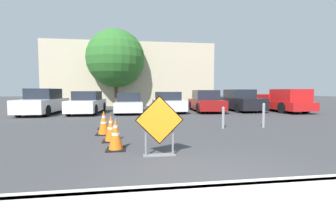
% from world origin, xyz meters
% --- Properties ---
extents(ground_plane, '(96.00, 96.00, 0.00)m').
position_xyz_m(ground_plane, '(0.00, 10.00, 0.00)').
color(ground_plane, '#3D3D3F').
extents(curb_lip, '(24.83, 0.20, 0.14)m').
position_xyz_m(curb_lip, '(0.00, 0.00, 0.07)').
color(curb_lip, beige).
rests_on(curb_lip, ground_plane).
extents(road_closed_sign, '(1.12, 0.20, 1.41)m').
position_xyz_m(road_closed_sign, '(-0.81, 1.99, 0.74)').
color(road_closed_sign, black).
rests_on(road_closed_sign, ground_plane).
extents(traffic_cone_nearest, '(0.48, 0.48, 0.82)m').
position_xyz_m(traffic_cone_nearest, '(-1.86, 2.69, 0.40)').
color(traffic_cone_nearest, black).
rests_on(traffic_cone_nearest, ground_plane).
extents(traffic_cone_second, '(0.49, 0.49, 0.79)m').
position_xyz_m(traffic_cone_second, '(-2.09, 3.70, 0.39)').
color(traffic_cone_second, black).
rests_on(traffic_cone_second, ground_plane).
extents(traffic_cone_third, '(0.53, 0.53, 0.83)m').
position_xyz_m(traffic_cone_third, '(-2.45, 4.81, 0.40)').
color(traffic_cone_third, black).
rests_on(traffic_cone_third, ground_plane).
extents(traffic_cone_fourth, '(0.44, 0.44, 0.73)m').
position_xyz_m(traffic_cone_fourth, '(-2.62, 5.98, 0.35)').
color(traffic_cone_fourth, black).
rests_on(traffic_cone_fourth, ground_plane).
extents(parked_car_nearest, '(1.93, 4.68, 1.64)m').
position_xyz_m(parked_car_nearest, '(-7.25, 12.27, 0.75)').
color(parked_car_nearest, silver).
rests_on(parked_car_nearest, ground_plane).
extents(parked_car_second, '(1.93, 4.16, 1.47)m').
position_xyz_m(parked_car_second, '(-4.53, 12.21, 0.68)').
color(parked_car_second, white).
rests_on(parked_car_second, ground_plane).
extents(parked_car_third, '(1.78, 4.09, 1.36)m').
position_xyz_m(parked_car_third, '(-1.82, 12.35, 0.63)').
color(parked_car_third, silver).
rests_on(parked_car_third, ground_plane).
extents(parked_car_fourth, '(1.96, 4.41, 1.42)m').
position_xyz_m(parked_car_fourth, '(0.90, 12.74, 0.66)').
color(parked_car_fourth, silver).
rests_on(parked_car_fourth, ground_plane).
extents(parked_car_fifth, '(2.02, 4.36, 1.54)m').
position_xyz_m(parked_car_fifth, '(3.62, 12.51, 0.70)').
color(parked_car_fifth, maroon).
rests_on(parked_car_fifth, ground_plane).
extents(parked_car_sixth, '(2.11, 4.43, 1.59)m').
position_xyz_m(parked_car_sixth, '(6.33, 12.74, 0.73)').
color(parked_car_sixth, black).
rests_on(parked_car_sixth, ground_plane).
extents(pickup_truck, '(2.08, 5.44, 1.61)m').
position_xyz_m(pickup_truck, '(9.06, 11.76, 0.72)').
color(pickup_truck, red).
rests_on(pickup_truck, ground_plane).
extents(bollard_nearest, '(0.12, 0.12, 0.87)m').
position_xyz_m(bollard_nearest, '(2.10, 5.39, 0.46)').
color(bollard_nearest, gray).
rests_on(bollard_nearest, ground_plane).
extents(bollard_second, '(0.12, 0.12, 1.01)m').
position_xyz_m(bollard_second, '(3.83, 5.39, 0.53)').
color(bollard_second, gray).
rests_on(bollard_second, ground_plane).
extents(building_facade_backdrop, '(16.63, 5.00, 6.24)m').
position_xyz_m(building_facade_backdrop, '(-1.81, 21.45, 3.12)').
color(building_facade_backdrop, beige).
rests_on(building_facade_backdrop, ground_plane).
extents(street_tree_behind_lot, '(5.30, 5.30, 7.10)m').
position_xyz_m(street_tree_behind_lot, '(-3.18, 18.18, 4.44)').
color(street_tree_behind_lot, '#513823').
rests_on(street_tree_behind_lot, ground_plane).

